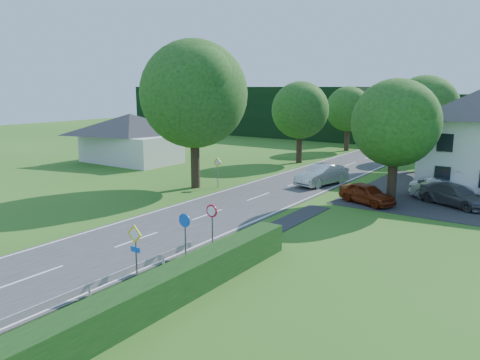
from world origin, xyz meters
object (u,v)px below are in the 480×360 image
Objects in this scene: parked_car_grey at (455,195)px; parked_car_silver_a at (441,189)px; parasol at (450,182)px; parked_car_red at (367,194)px; motorcycle at (328,175)px; streetlight at (397,136)px; moving_car at (322,175)px.

parked_car_silver_a is at bearing 61.96° from parked_car_grey.
parked_car_silver_a is at bearing -106.33° from parasol.
parked_car_silver_a is at bearing -19.70° from parked_car_red.
parasol is at bearing -27.48° from parked_car_silver_a.
parasol reaches higher than motorcycle.
parasol is at bearing 42.30° from parked_car_grey.
streetlight reaches higher than motorcycle.
moving_car is at bearing 81.92° from parked_car_silver_a.
moving_car is at bearing -59.52° from motorcycle.
streetlight is 4.95m from parked_car_silver_a.
parasol reaches higher than parked_car_grey.
moving_car is 2.11× the size of parasol.
parked_car_grey is (4.33, -0.59, -3.71)m from streetlight.
parked_car_grey is at bearing 7.08° from moving_car.
motorcycle is (-6.26, 2.29, -3.93)m from streetlight.
parked_car_red is at bearing 144.44° from parked_car_grey.
parked_car_red is 7.07m from parasol.
parasol reaches higher than moving_car.
parasol is (9.48, 1.65, 0.25)m from moving_car.
moving_car is at bearing 74.10° from parked_car_red.
parked_car_red is at bearing -23.85° from motorcycle.
streetlight is 7.02m from moving_car.
parked_car_red is at bearing 127.77° from parked_car_silver_a.
parked_car_silver_a and parked_car_grey have the same top height.
parked_car_red reaches higher than motorcycle.
streetlight is at bearing 107.17° from parked_car_grey.
parked_car_silver_a is 1.99m from parked_car_grey.
parked_car_grey is at bearing -39.12° from parked_car_red.
streetlight is 4.26× the size of motorcycle.
streetlight is 1.62× the size of parked_car_grey.
parked_car_red is at bearing -126.98° from parasol.
streetlight is at bearing 2.49° from motorcycle.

